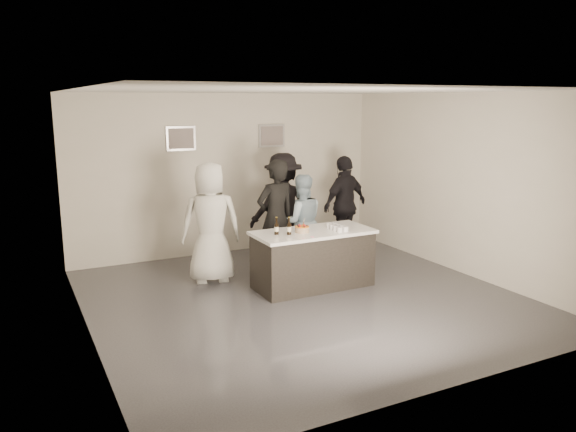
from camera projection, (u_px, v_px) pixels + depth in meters
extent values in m
plane|color=#3D3D42|center=(303.00, 298.00, 8.30)|extent=(6.00, 6.00, 0.00)
plane|color=white|center=(304.00, 91.00, 7.69)|extent=(6.00, 6.00, 0.00)
cube|color=silver|center=(228.00, 174.00, 10.61)|extent=(6.00, 0.04, 3.00)
cube|color=silver|center=(453.00, 246.00, 5.37)|extent=(6.00, 0.04, 3.00)
cube|color=silver|center=(82.00, 218.00, 6.66)|extent=(0.04, 6.00, 3.00)
cube|color=silver|center=(462.00, 184.00, 9.33)|extent=(0.04, 6.00, 3.00)
cube|color=#B2B2B7|center=(181.00, 138.00, 10.05)|extent=(0.54, 0.04, 0.44)
cube|color=#B2B2B7|center=(272.00, 136.00, 10.84)|extent=(0.54, 0.04, 0.44)
cube|color=white|center=(313.00, 259.00, 8.73)|extent=(1.86, 0.86, 0.90)
cylinder|color=orange|center=(302.00, 230.00, 8.54)|extent=(0.22, 0.22, 0.08)
cylinder|color=black|center=(277.00, 226.00, 8.37)|extent=(0.07, 0.07, 0.26)
cylinder|color=black|center=(289.00, 226.00, 8.36)|extent=(0.07, 0.07, 0.26)
cube|color=orange|center=(337.00, 227.00, 8.70)|extent=(0.19, 0.40, 0.08)
cube|color=pink|center=(308.00, 237.00, 8.20)|extent=(0.24, 0.08, 0.01)
imported|color=black|center=(276.00, 218.00, 9.23)|extent=(0.77, 0.56, 1.94)
imported|color=#9AB6C9|center=(301.00, 222.00, 9.64)|extent=(0.93, 0.80, 1.64)
imported|color=silver|center=(211.00, 222.00, 8.90)|extent=(1.07, 0.83, 1.94)
imported|color=black|center=(345.00, 205.00, 10.62)|extent=(1.17, 0.74, 1.86)
imported|color=black|center=(283.00, 206.00, 10.26)|extent=(1.29, 0.79, 1.94)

